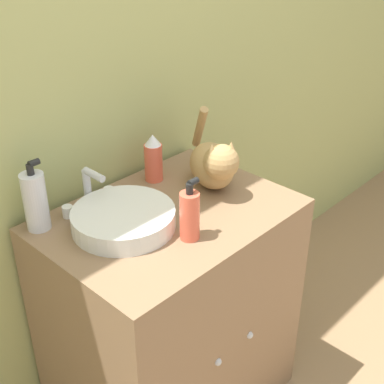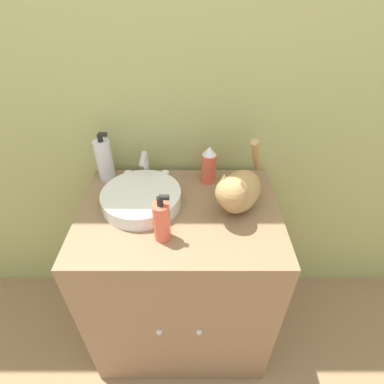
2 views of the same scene
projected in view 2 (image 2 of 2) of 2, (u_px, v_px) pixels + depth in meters
ground_plane at (182, 379)px, 1.38m from camera, size 8.00×8.00×0.00m
wall_back at (180, 59)px, 1.07m from camera, size 6.00×0.05×2.50m
vanity_cabinet at (182, 277)px, 1.35m from camera, size 0.74×0.55×0.80m
sink_basin at (143, 198)px, 1.11m from camera, size 0.30×0.30×0.06m
faucet at (147, 168)px, 1.22m from camera, size 0.19×0.10×0.14m
cat at (240, 190)px, 1.05m from camera, size 0.23×0.32×0.23m
soap_bottle at (106, 159)px, 1.21m from camera, size 0.07×0.07×0.21m
spray_bottle at (210, 165)px, 1.20m from camera, size 0.06×0.06×0.16m
lotion_bottle at (163, 221)px, 0.95m from camera, size 0.06×0.06×0.18m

